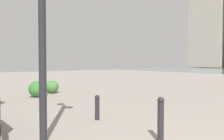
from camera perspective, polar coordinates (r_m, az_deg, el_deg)
The scene contains 5 objects.
building_highrise at distance 79.15m, azimuth 24.95°, elevation 8.51°, with size 10.70×12.38×21.54m.
bollard_near at distance 4.35m, azimuth 12.50°, elevation -12.23°, with size 0.13×0.13×0.87m.
bollard_mid at distance 5.89m, azimuth -3.85°, elevation -9.48°, with size 0.13×0.13×0.66m.
shrub_low at distance 10.22m, azimuth -18.81°, elevation -4.71°, with size 0.81×0.73×0.69m.
shrub_round at distance 11.26m, azimuth -15.36°, elevation -4.22°, with size 0.74×0.66×0.63m.
Camera 1 is at (-0.56, 2.41, 1.52)m, focal length 35.27 mm.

